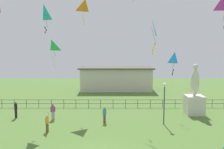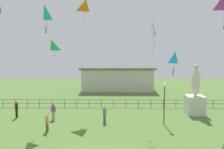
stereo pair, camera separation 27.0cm
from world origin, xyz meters
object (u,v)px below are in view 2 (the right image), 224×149
at_px(statue_monument, 195,99).
at_px(lamppost, 164,94).
at_px(kite_0, 151,28).
at_px(person_0, 16,108).
at_px(person_1, 104,113).
at_px(kite_6, 44,13).
at_px(kite_5, 86,6).
at_px(kite_2, 51,47).
at_px(kite_1, 175,59).
at_px(person_4, 47,121).
at_px(person_2, 53,110).

distance_m(statue_monument, lamppost, 5.45).
bearing_deg(statue_monument, kite_0, -127.24).
height_order(person_0, kite_0, kite_0).
relative_size(person_1, kite_6, 0.58).
distance_m(lamppost, kite_5, 12.87).
relative_size(kite_2, kite_6, 0.85).
relative_size(kite_1, kite_2, 0.99).
bearing_deg(person_1, person_4, -152.05).
xyz_separation_m(statue_monument, kite_5, (-11.66, 2.04, 9.93)).
bearing_deg(kite_6, lamppost, -9.19).
distance_m(lamppost, person_1, 5.88).
bearing_deg(kite_1, lamppost, -117.04).
bearing_deg(statue_monument, lamppost, -138.09).
bearing_deg(statue_monument, kite_6, -173.59).
relative_size(person_1, person_4, 0.89).
bearing_deg(kite_6, statue_monument, 6.41).
height_order(statue_monument, kite_5, kite_5).
bearing_deg(kite_2, person_0, 137.70).
bearing_deg(kite_1, kite_0, -115.74).
distance_m(person_0, kite_5, 13.04).
bearing_deg(kite_0, person_0, 153.59).
bearing_deg(person_1, kite_0, -52.65).
bearing_deg(person_1, kite_5, 113.44).
distance_m(person_4, kite_6, 10.29).
bearing_deg(statue_monument, person_1, -162.22).
bearing_deg(kite_0, person_4, 165.50).
xyz_separation_m(person_2, kite_1, (12.26, 1.79, 4.97)).
relative_size(person_0, kite_5, 0.62).
height_order(person_1, person_2, person_2).
bearing_deg(kite_2, person_1, 34.54).
bearing_deg(person_4, kite_1, 23.80).
relative_size(kite_0, kite_1, 1.16).
distance_m(person_2, person_4, 3.49).
distance_m(person_1, kite_1, 9.15).
distance_m(person_0, person_1, 9.09).
bearing_deg(person_0, statue_monument, 4.65).
bearing_deg(kite_1, kite_5, 165.97).
bearing_deg(person_2, kite_2, -75.95).
height_order(person_1, kite_5, kite_5).
distance_m(person_1, person_2, 5.18).
height_order(lamppost, kite_6, kite_6).
distance_m(person_1, kite_0, 9.64).
height_order(kite_2, kite_5, kite_5).
relative_size(lamppost, kite_2, 1.68).
height_order(person_2, kite_0, kite_0).
height_order(person_0, person_4, person_4).
xyz_separation_m(person_0, person_2, (3.87, -0.59, -0.03)).
bearing_deg(kite_1, person_4, -156.20).
xyz_separation_m(kite_0, kite_2, (-7.73, 1.85, -1.33)).
xyz_separation_m(person_0, kite_1, (16.13, 1.20, 4.94)).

